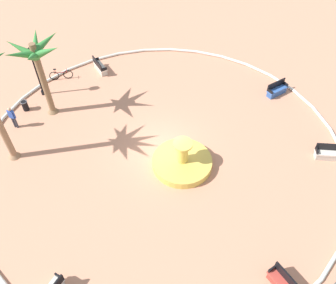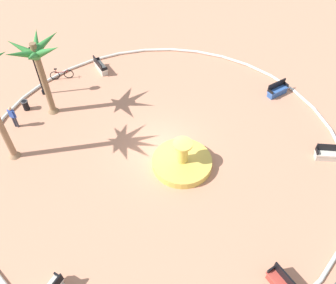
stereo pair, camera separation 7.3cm
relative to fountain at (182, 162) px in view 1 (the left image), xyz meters
The scene contains 11 objects.
ground_plane 1.76m from the fountain, 89.82° to the right, with size 80.00×80.00×0.00m, color tan.
plaza_curb 1.74m from the fountain, 89.82° to the right, with size 21.90×21.90×0.20m, color silver.
fountain is the anchor object (origin of this frame).
palm_tree_near_fountain 10.48m from the fountain, 70.61° to the right, with size 3.59×3.19×5.44m.
bench_east 8.66m from the fountain, 141.49° to the left, with size 1.46×1.51×1.00m.
bench_north 9.44m from the fountain, behind, with size 1.66×0.75×1.00m.
bench_southwest 11.03m from the fountain, 99.34° to the right, with size 0.80×1.67×1.00m.
lamppost 11.82m from the fountain, 76.09° to the right, with size 0.32×0.32×3.80m.
trash_bin 11.50m from the fountain, 67.02° to the right, with size 0.46×0.46×0.73m.
bicycle_red_frame 12.01m from the fountain, 85.60° to the right, with size 1.50×0.95×0.94m.
person_cyclist_helmet 11.08m from the fountain, 58.77° to the right, with size 0.35×0.47×1.63m.
Camera 1 is at (9.34, 10.83, 15.92)m, focal length 37.50 mm.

